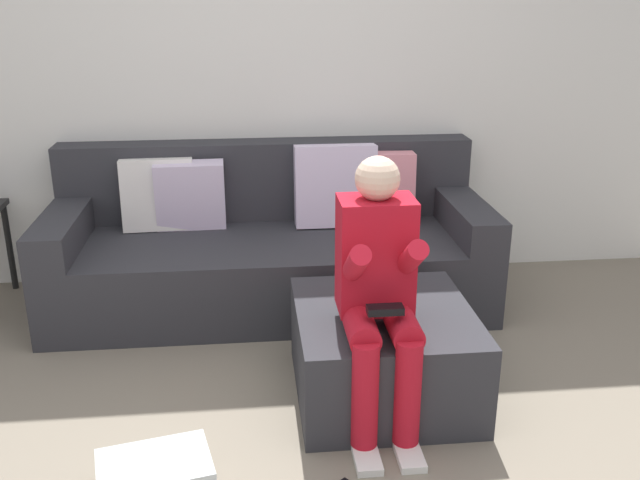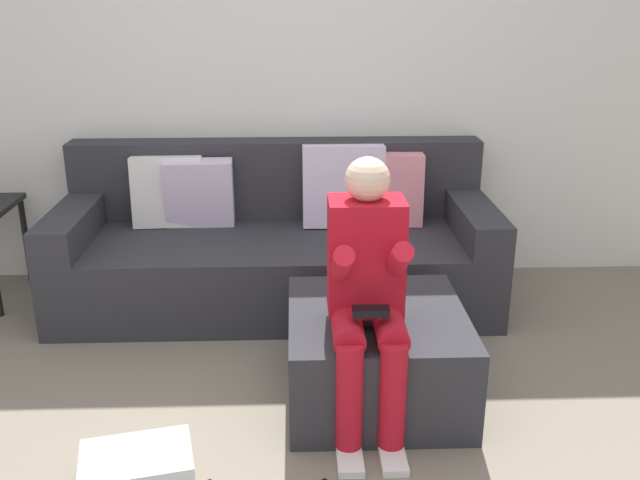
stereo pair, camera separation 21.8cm
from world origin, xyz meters
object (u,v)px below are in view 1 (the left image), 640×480
Objects in this scene: person_seated at (379,285)px; couch_sectional at (271,246)px; ottoman at (383,352)px; storage_bin at (155,477)px.

couch_sectional is at bearing 106.64° from person_seated.
ottoman is 1.11m from storage_bin.
couch_sectional is 1.18m from ottoman.
ottoman is (0.45, -1.09, -0.12)m from couch_sectional.
person_seated is at bearing -109.31° from ottoman.
person_seated reaches higher than storage_bin.
storage_bin is at bearing -156.30° from person_seated.
ottoman is at bearing 70.69° from person_seated.
storage_bin is at bearing -148.49° from ottoman.
person_seated reaches higher than couch_sectional.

